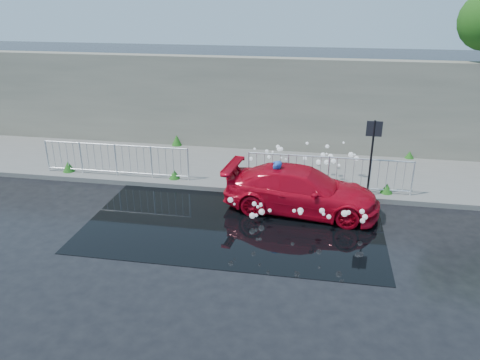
# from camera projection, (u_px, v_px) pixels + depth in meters

# --- Properties ---
(ground) EXTENTS (90.00, 90.00, 0.00)m
(ground) POSITION_uv_depth(u_px,v_px,m) (209.00, 237.00, 12.17)
(ground) COLOR black
(ground) RESTS_ON ground
(pavement) EXTENTS (30.00, 4.00, 0.15)m
(pavement) POSITION_uv_depth(u_px,v_px,m) (242.00, 168.00, 16.70)
(pavement) COLOR #5F5F5B
(pavement) RESTS_ON ground
(curb) EXTENTS (30.00, 0.25, 0.16)m
(curb) POSITION_uv_depth(u_px,v_px,m) (231.00, 189.00, 14.88)
(curb) COLOR #5F5F5B
(curb) RESTS_ON ground
(retaining_wall) EXTENTS (30.00, 0.60, 3.50)m
(retaining_wall) POSITION_uv_depth(u_px,v_px,m) (252.00, 104.00, 18.02)
(retaining_wall) COLOR #6A6759
(retaining_wall) RESTS_ON pavement
(puddle) EXTENTS (8.00, 5.00, 0.01)m
(puddle) POSITION_uv_depth(u_px,v_px,m) (235.00, 221.00, 13.00)
(puddle) COLOR black
(puddle) RESTS_ON ground
(sign_post) EXTENTS (0.45, 0.06, 2.50)m
(sign_post) POSITION_uv_depth(u_px,v_px,m) (372.00, 146.00, 13.67)
(sign_post) COLOR black
(sign_post) RESTS_ON ground
(railing_left) EXTENTS (5.05, 0.05, 1.10)m
(railing_left) POSITION_uv_depth(u_px,v_px,m) (116.00, 159.00, 15.60)
(railing_left) COLOR silver
(railing_left) RESTS_ON pavement
(railing_right) EXTENTS (5.05, 0.05, 1.10)m
(railing_right) POSITION_uv_depth(u_px,v_px,m) (328.00, 172.00, 14.46)
(railing_right) COLOR silver
(railing_right) RESTS_ON pavement
(weeds) EXTENTS (12.17, 3.93, 0.42)m
(weeds) POSITION_uv_depth(u_px,v_px,m) (225.00, 164.00, 16.29)
(weeds) COLOR #1E5717
(weeds) RESTS_ON pavement
(water_spray) EXTENTS (3.62, 5.78, 0.98)m
(water_spray) POSITION_uv_depth(u_px,v_px,m) (308.00, 177.00, 14.13)
(water_spray) COLOR white
(water_spray) RESTS_ON ground
(red_car) EXTENTS (4.60, 2.29, 1.28)m
(red_car) POSITION_uv_depth(u_px,v_px,m) (301.00, 190.00, 13.39)
(red_car) COLOR #B9071B
(red_car) RESTS_ON ground
(person) EXTENTS (0.41, 0.58, 1.51)m
(person) POSITION_uv_depth(u_px,v_px,m) (275.00, 186.00, 13.41)
(person) COLOR #2450B5
(person) RESTS_ON ground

